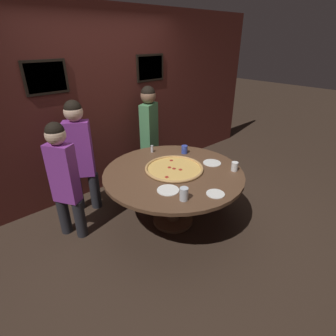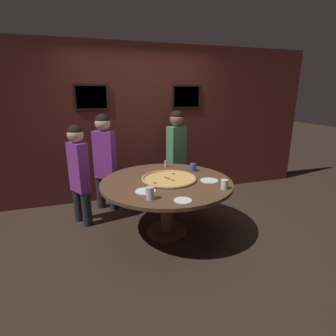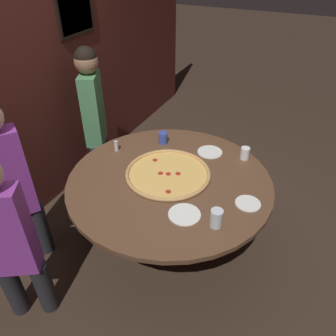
{
  "view_description": "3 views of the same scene",
  "coord_description": "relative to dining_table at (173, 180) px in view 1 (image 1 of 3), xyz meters",
  "views": [
    {
      "loc": [
        -1.91,
        -2.03,
        2.19
      ],
      "look_at": [
        -0.05,
        0.04,
        0.79
      ],
      "focal_mm": 28.0,
      "sensor_mm": 36.0,
      "label": 1
    },
    {
      "loc": [
        -0.94,
        -3.02,
        1.83
      ],
      "look_at": [
        0.0,
        -0.06,
        0.93
      ],
      "focal_mm": 28.0,
      "sensor_mm": 36.0,
      "label": 2
    },
    {
      "loc": [
        -1.93,
        -0.92,
        2.37
      ],
      "look_at": [
        0.09,
        0.06,
        0.77
      ],
      "focal_mm": 35.0,
      "sensor_mm": 36.0,
      "label": 3
    }
  ],
  "objects": [
    {
      "name": "ground_plane",
      "position": [
        0.0,
        0.0,
        -0.62
      ],
      "size": [
        24.0,
        24.0,
        0.0
      ],
      "primitive_type": "plane",
      "color": "#38281E"
    },
    {
      "name": "back_wall",
      "position": [
        0.0,
        1.44,
        0.69
      ],
      "size": [
        6.4,
        0.08,
        2.6
      ],
      "color": "#4C1E19",
      "rests_on": "ground_plane"
    },
    {
      "name": "dining_table",
      "position": [
        0.0,
        0.0,
        0.0
      ],
      "size": [
        1.68,
        1.68,
        0.74
      ],
      "color": "brown",
      "rests_on": "ground_plane"
    },
    {
      "name": "giant_pizza",
      "position": [
        0.04,
        0.03,
        0.13
      ],
      "size": [
        0.71,
        0.71,
        0.03
      ],
      "color": "#EAB75B",
      "rests_on": "dining_table"
    },
    {
      "name": "drink_cup_far_left",
      "position": [
        -0.34,
        -0.52,
        0.19
      ],
      "size": [
        0.09,
        0.09,
        0.14
      ],
      "primitive_type": "cylinder",
      "color": "silver",
      "rests_on": "dining_table"
    },
    {
      "name": "drink_cup_front_edge",
      "position": [
        0.56,
        -0.48,
        0.18
      ],
      "size": [
        0.08,
        0.08,
        0.11
      ],
      "primitive_type": "cylinder",
      "color": "white",
      "rests_on": "dining_table"
    },
    {
      "name": "drink_cup_far_right",
      "position": [
        0.49,
        0.3,
        0.18
      ],
      "size": [
        0.09,
        0.09,
        0.11
      ],
      "primitive_type": "cylinder",
      "color": "#384CB7",
      "rests_on": "dining_table"
    },
    {
      "name": "white_plate_near_front",
      "position": [
        0.52,
        -0.16,
        0.12
      ],
      "size": [
        0.23,
        0.23,
        0.01
      ],
      "primitive_type": "cylinder",
      "color": "white",
      "rests_on": "dining_table"
    },
    {
      "name": "white_plate_far_back",
      "position": [
        -0.34,
        -0.28,
        0.12
      ],
      "size": [
        0.23,
        0.23,
        0.01
      ],
      "primitive_type": "cylinder",
      "color": "white",
      "rests_on": "dining_table"
    },
    {
      "name": "white_plate_beside_cup",
      "position": [
        -0.03,
        -0.66,
        0.12
      ],
      "size": [
        0.19,
        0.19,
        0.01
      ],
      "primitive_type": "cylinder",
      "color": "white",
      "rests_on": "dining_table"
    },
    {
      "name": "condiment_shaker",
      "position": [
        0.18,
        0.63,
        0.17
      ],
      "size": [
        0.04,
        0.04,
        0.1
      ],
      "color": "silver",
      "rests_on": "dining_table"
    },
    {
      "name": "diner_far_left",
      "position": [
        -0.68,
        1.04,
        0.24
      ],
      "size": [
        0.39,
        0.32,
        1.52
      ],
      "rotation": [
        0.0,
        0.0,
        2.56
      ],
      "color": "#232328",
      "rests_on": "ground_plane"
    },
    {
      "name": "diner_side_right",
      "position": [
        -1.07,
        0.64,
        0.19
      ],
      "size": [
        0.29,
        0.37,
        1.42
      ],
      "rotation": [
        0.0,
        0.0,
        2.11
      ],
      "color": "#232328",
      "rests_on": "ground_plane"
    },
    {
      "name": "diner_side_left",
      "position": [
        0.53,
        1.13,
        0.25
      ],
      "size": [
        0.41,
        0.29,
        1.54
      ],
      "rotation": [
        0.0,
        0.0,
        -2.7
      ],
      "color": "#232328",
      "rests_on": "ground_plane"
    }
  ]
}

